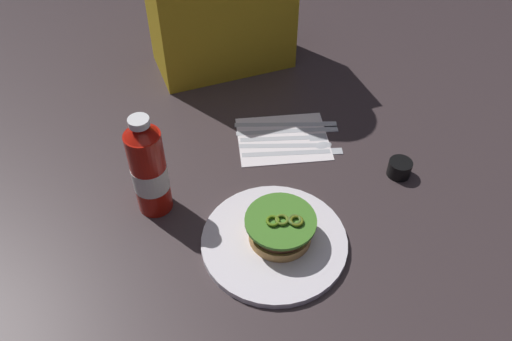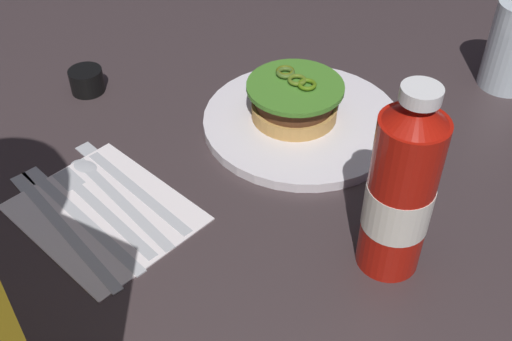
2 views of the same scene
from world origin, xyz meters
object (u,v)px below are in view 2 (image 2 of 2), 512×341
at_px(dinner_plate, 302,122).
at_px(condiment_cup, 87,81).
at_px(butter_knife, 56,218).
at_px(table_knife, 72,208).
at_px(burger_sandwich, 294,100).
at_px(ketchup_bottle, 400,192).
at_px(steak_knife, 123,178).
at_px(napkin, 104,212).
at_px(fork_utensil, 94,201).
at_px(spoon_utensil, 107,186).

xyz_separation_m(dinner_plate, condiment_cup, (0.28, 0.07, 0.01)).
bearing_deg(condiment_cup, butter_knife, 122.48).
bearing_deg(table_knife, burger_sandwich, -118.43).
bearing_deg(condiment_cup, ketchup_bottle, 169.05).
bearing_deg(dinner_plate, steak_knife, 55.28).
relative_size(dinner_plate, condiment_cup, 5.53).
relative_size(dinner_plate, burger_sandwich, 2.08).
distance_m(ketchup_bottle, napkin, 0.31).
bearing_deg(burger_sandwich, napkin, 66.13).
relative_size(dinner_plate, fork_utensil, 1.41).
height_order(ketchup_bottle, spoon_utensil, ketchup_bottle).
bearing_deg(ketchup_bottle, condiment_cup, -10.95).
bearing_deg(ketchup_bottle, steak_knife, 6.45).
distance_m(burger_sandwich, condiment_cup, 0.28).
height_order(napkin, fork_utensil, fork_utensil).
xyz_separation_m(spoon_utensil, butter_knife, (0.01, 0.07, 0.00)).
bearing_deg(butter_knife, burger_sandwich, -117.52).
bearing_deg(napkin, burger_sandwich, -113.87).
bearing_deg(steak_knife, spoon_utensil, 66.56).
bearing_deg(butter_knife, napkin, -137.08).
bearing_deg(dinner_plate, napkin, 63.90).
distance_m(dinner_plate, condiment_cup, 0.29).
bearing_deg(butter_knife, condiment_cup, -57.52).
bearing_deg(steak_knife, butter_knife, 74.97).
xyz_separation_m(burger_sandwich, table_knife, (0.14, 0.25, -0.03)).
bearing_deg(condiment_cup, napkin, 134.23).
xyz_separation_m(steak_knife, fork_utensil, (0.00, 0.05, 0.00)).
distance_m(table_knife, butter_knife, 0.02).
distance_m(condiment_cup, spoon_utensil, 0.20).
distance_m(steak_knife, butter_knife, 0.09).
xyz_separation_m(condiment_cup, butter_knife, (-0.13, 0.21, -0.01)).
relative_size(ketchup_bottle, steak_knife, 1.02).
distance_m(spoon_utensil, table_knife, 0.05).
relative_size(napkin, butter_knife, 0.88).
distance_m(napkin, butter_knife, 0.05).
distance_m(dinner_plate, steak_knife, 0.23).
bearing_deg(condiment_cup, dinner_plate, -166.48).
distance_m(condiment_cup, fork_utensil, 0.22).
bearing_deg(napkin, fork_utensil, -17.64).
height_order(ketchup_bottle, napkin, ketchup_bottle).
height_order(napkin, butter_knife, butter_knife).
bearing_deg(table_knife, spoon_utensil, -101.42).
bearing_deg(dinner_plate, condiment_cup, 13.52).
xyz_separation_m(steak_knife, butter_knife, (0.02, 0.08, 0.00)).
relative_size(burger_sandwich, steak_knife, 0.60).
bearing_deg(condiment_cup, burger_sandwich, -166.24).
bearing_deg(ketchup_bottle, butter_knife, 20.22).
xyz_separation_m(ketchup_bottle, butter_knife, (0.32, 0.12, -0.09)).
bearing_deg(condiment_cup, steak_knife, 141.73).
distance_m(burger_sandwich, spoon_utensil, 0.25).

